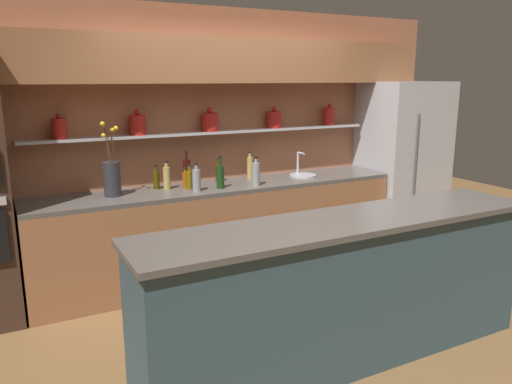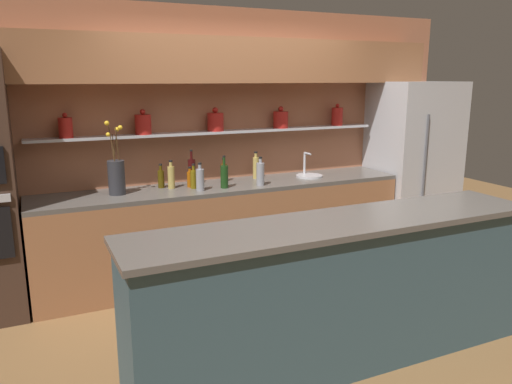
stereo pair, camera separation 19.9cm
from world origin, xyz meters
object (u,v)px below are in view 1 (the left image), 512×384
sink_fixture (302,174)px  bottle_sauce_6 (186,179)px  bottle_spirit_3 (197,180)px  bottle_wine_7 (187,172)px  bottle_oil_0 (190,179)px  bottle_wine_5 (220,176)px  bottle_spirit_9 (256,174)px  bottle_spirit_2 (250,167)px  flower_vase (112,177)px  bottle_oil_8 (156,179)px  bottle_spirit_1 (167,177)px  refrigerator (402,165)px  bottle_spirit_4 (219,172)px

sink_fixture → bottle_sauce_6: sink_fixture is taller
bottle_spirit_3 → bottle_wine_7: bottle_wine_7 is taller
bottle_oil_0 → sink_fixture: bearing=1.6°
bottle_wine_7 → bottle_sauce_6: bearing=-117.9°
bottle_wine_5 → bottle_spirit_9: (0.35, -0.04, 0.00)m
bottle_oil_0 → bottle_sauce_6: 0.07m
bottle_spirit_2 → flower_vase: bearing=-174.3°
bottle_spirit_3 → bottle_wine_7: size_ratio=0.76×
flower_vase → bottle_wine_7: size_ratio=1.92×
bottle_oil_0 → bottle_oil_8: 0.31m
bottle_wine_7 → bottle_spirit_3: bearing=-91.9°
sink_fixture → bottle_oil_0: bearing=-178.4°
bottle_spirit_1 → bottle_spirit_3: (0.21, -0.21, -0.01)m
bottle_spirit_3 → bottle_spirit_9: 0.60m
bottle_spirit_3 → bottle_oil_8: 0.40m
bottle_wine_5 → bottle_oil_8: 0.60m
refrigerator → bottle_sauce_6: (-2.62, 0.08, 0.06)m
bottle_spirit_1 → flower_vase: bearing=-175.5°
bottle_oil_0 → bottle_spirit_1: (-0.19, 0.09, 0.02)m
refrigerator → bottle_wine_7: 2.58m
bottle_wine_7 → sink_fixture: bearing=-5.7°
bottle_oil_0 → bottle_spirit_3: size_ratio=0.90×
sink_fixture → bottle_spirit_9: size_ratio=0.99×
bottle_sauce_6 → bottle_spirit_9: (0.63, -0.21, 0.03)m
flower_vase → bottle_spirit_9: flower_vase is taller
bottle_spirit_3 → bottle_wine_7: (0.01, 0.28, 0.02)m
bottle_sauce_6 → bottle_spirit_3: bearing=-78.6°
refrigerator → bottle_spirit_3: size_ratio=7.31×
sink_fixture → bottle_spirit_2: bottle_spirit_2 is taller
bottle_spirit_1 → bottle_sauce_6: 0.18m
flower_vase → bottle_spirit_2: bearing=5.7°
bottle_spirit_2 → bottle_oil_8: size_ratio=1.22×
bottle_sauce_6 → refrigerator: bearing=-1.8°
bottle_wine_7 → bottle_spirit_1: bearing=-162.3°
refrigerator → flower_vase: bearing=178.9°
bottle_wine_5 → bottle_oil_8: (-0.54, 0.26, -0.02)m
bottle_sauce_6 → bottle_wine_7: bearing=62.1°
bottle_oil_0 → bottle_wine_5: size_ratio=0.76×
bottle_spirit_4 → bottle_wine_7: bearing=-175.6°
sink_fixture → bottle_oil_0: (-1.26, -0.04, 0.07)m
bottle_sauce_6 → bottle_oil_8: bearing=162.0°
bottle_sauce_6 → bottle_spirit_1: bearing=174.4°
bottle_sauce_6 → bottle_oil_8: bottle_oil_8 is taller
sink_fixture → bottle_spirit_1: (-1.45, 0.05, 0.09)m
refrigerator → bottle_spirit_2: (-1.88, 0.20, 0.09)m
refrigerator → flower_vase: refrigerator is taller
bottle_oil_8 → bottle_spirit_9: 0.94m
bottle_spirit_4 → bottle_wine_7: bottle_wine_7 is taller
bottle_spirit_2 → bottle_spirit_3: bottle_spirit_2 is taller
bottle_spirit_3 → bottle_spirit_2: bearing=23.7°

